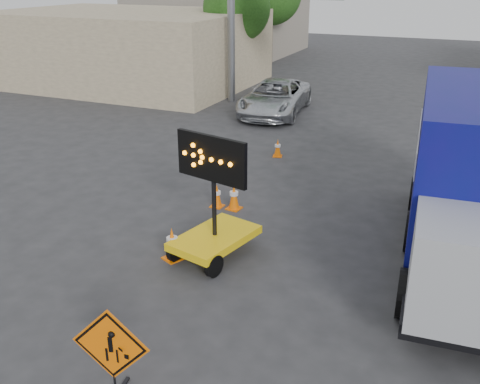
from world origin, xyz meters
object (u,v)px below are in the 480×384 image
Objects in this scene: pickup_truck at (275,98)px; box_truck at (473,190)px; construction_sign at (112,353)px; arrow_board at (215,230)px.

box_truck is (8.55, -10.79, 0.94)m from pickup_truck.
arrow_board is (-0.58, 4.60, -0.21)m from construction_sign.
pickup_truck is (-3.95, 17.54, -0.10)m from construction_sign.
box_truck reaches higher than pickup_truck.
construction_sign is 8.21m from box_truck.
arrow_board is at bearing -162.46° from box_truck.
construction_sign is 0.30× the size of pickup_truck.
arrow_board is at bearing 86.25° from construction_sign.
arrow_board is at bearing -81.80° from pickup_truck.
construction_sign is at bearing -69.72° from arrow_board.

